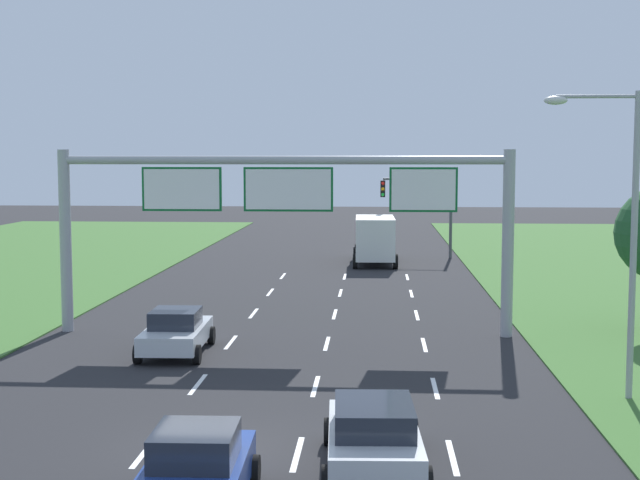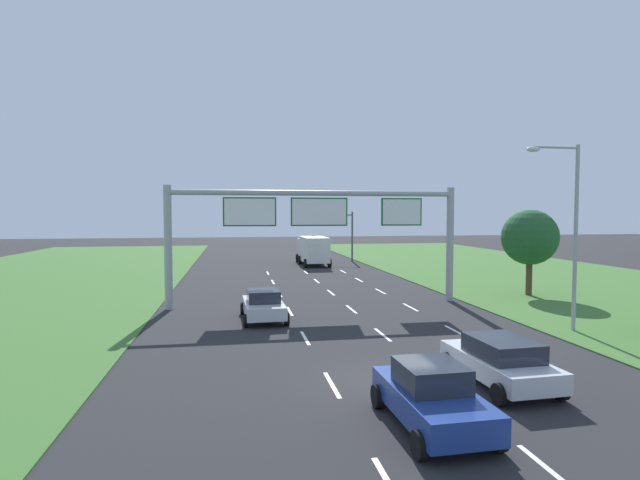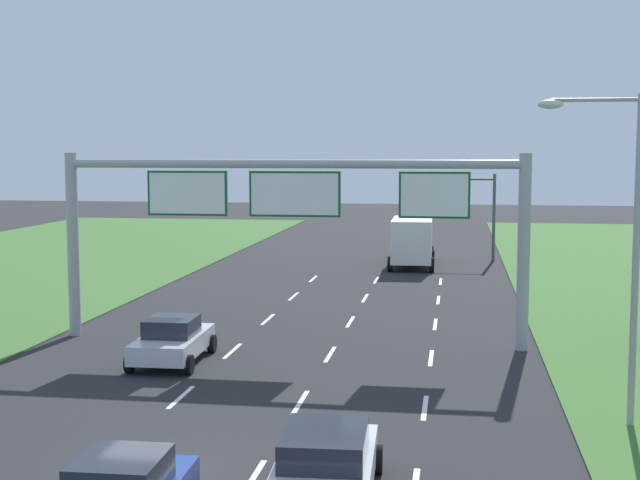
{
  "view_description": "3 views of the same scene",
  "coord_description": "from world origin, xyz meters",
  "px_view_note": "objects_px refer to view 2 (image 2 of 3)",
  "views": [
    {
      "loc": [
        3.51,
        -19.6,
        6.74
      ],
      "look_at": [
        1.53,
        11.61,
        3.8
      ],
      "focal_mm": 50.0,
      "sensor_mm": 36.0,
      "label": 1
    },
    {
      "loc": [
        -4.77,
        -15.19,
        5.41
      ],
      "look_at": [
        -0.04,
        12.09,
        3.93
      ],
      "focal_mm": 28.0,
      "sensor_mm": 36.0,
      "label": 2
    },
    {
      "loc": [
        6.02,
        -18.19,
        7.09
      ],
      "look_at": [
        1.24,
        13.02,
        3.91
      ],
      "focal_mm": 50.0,
      "sensor_mm": 36.0,
      "label": 3
    }
  ],
  "objects_px": {
    "car_lead_silver": "(432,396)",
    "box_truck": "(313,249)",
    "car_near_red": "(500,360)",
    "sign_gantry": "(317,221)",
    "car_mid_lane": "(263,305)",
    "traffic_light_mast": "(335,227)",
    "roadside_tree_mid": "(530,238)",
    "street_lamp": "(568,221)"
  },
  "relations": [
    {
      "from": "box_truck",
      "to": "street_lamp",
      "type": "relative_size",
      "value": 0.87
    },
    {
      "from": "car_mid_lane",
      "to": "sign_gantry",
      "type": "xyz_separation_m",
      "value": [
        3.39,
        3.66,
        4.18
      ]
    },
    {
      "from": "street_lamp",
      "to": "car_lead_silver",
      "type": "bearing_deg",
      "value": -139.46
    },
    {
      "from": "car_mid_lane",
      "to": "sign_gantry",
      "type": "bearing_deg",
      "value": 45.3
    },
    {
      "from": "sign_gantry",
      "to": "traffic_light_mast",
      "type": "relative_size",
      "value": 3.08
    },
    {
      "from": "box_truck",
      "to": "roadside_tree_mid",
      "type": "distance_m",
      "value": 24.66
    },
    {
      "from": "car_near_red",
      "to": "car_lead_silver",
      "type": "distance_m",
      "value": 4.24
    },
    {
      "from": "street_lamp",
      "to": "car_near_red",
      "type": "bearing_deg",
      "value": -138.11
    },
    {
      "from": "car_near_red",
      "to": "street_lamp",
      "type": "height_order",
      "value": "street_lamp"
    },
    {
      "from": "car_near_red",
      "to": "roadside_tree_mid",
      "type": "distance_m",
      "value": 19.07
    },
    {
      "from": "box_truck",
      "to": "traffic_light_mast",
      "type": "distance_m",
      "value": 4.87
    },
    {
      "from": "street_lamp",
      "to": "box_truck",
      "type": "bearing_deg",
      "value": 102.13
    },
    {
      "from": "car_mid_lane",
      "to": "sign_gantry",
      "type": "height_order",
      "value": "sign_gantry"
    },
    {
      "from": "car_lead_silver",
      "to": "sign_gantry",
      "type": "distance_m",
      "value": 17.69
    },
    {
      "from": "sign_gantry",
      "to": "car_lead_silver",
      "type": "bearing_deg",
      "value": -89.83
    },
    {
      "from": "roadside_tree_mid",
      "to": "car_mid_lane",
      "type": "bearing_deg",
      "value": -165.82
    },
    {
      "from": "car_mid_lane",
      "to": "traffic_light_mast",
      "type": "height_order",
      "value": "traffic_light_mast"
    },
    {
      "from": "car_near_red",
      "to": "traffic_light_mast",
      "type": "distance_m",
      "value": 40.67
    },
    {
      "from": "sign_gantry",
      "to": "street_lamp",
      "type": "distance_m",
      "value": 13.26
    },
    {
      "from": "car_near_red",
      "to": "car_mid_lane",
      "type": "height_order",
      "value": "car_mid_lane"
    },
    {
      "from": "traffic_light_mast",
      "to": "street_lamp",
      "type": "bearing_deg",
      "value": -83.92
    },
    {
      "from": "sign_gantry",
      "to": "roadside_tree_mid",
      "type": "xyz_separation_m",
      "value": [
        14.23,
        0.79,
        -1.11
      ]
    },
    {
      "from": "car_near_red",
      "to": "sign_gantry",
      "type": "xyz_separation_m",
      "value": [
        -3.4,
        14.61,
        4.17
      ]
    },
    {
      "from": "box_truck",
      "to": "car_lead_silver",
      "type": "bearing_deg",
      "value": -95.79
    },
    {
      "from": "traffic_light_mast",
      "to": "roadside_tree_mid",
      "type": "distance_m",
      "value": 26.24
    },
    {
      "from": "car_lead_silver",
      "to": "car_near_red",
      "type": "bearing_deg",
      "value": 36.25
    },
    {
      "from": "car_lead_silver",
      "to": "box_truck",
      "type": "distance_m",
      "value": 40.14
    },
    {
      "from": "traffic_light_mast",
      "to": "sign_gantry",
      "type": "bearing_deg",
      "value": -103.93
    },
    {
      "from": "car_lead_silver",
      "to": "box_truck",
      "type": "relative_size",
      "value": 0.56
    },
    {
      "from": "car_near_red",
      "to": "box_truck",
      "type": "relative_size",
      "value": 0.6
    },
    {
      "from": "sign_gantry",
      "to": "roadside_tree_mid",
      "type": "height_order",
      "value": "sign_gantry"
    },
    {
      "from": "car_mid_lane",
      "to": "street_lamp",
      "type": "distance_m",
      "value": 14.99
    },
    {
      "from": "street_lamp",
      "to": "sign_gantry",
      "type": "bearing_deg",
      "value": 139.47
    },
    {
      "from": "car_lead_silver",
      "to": "roadside_tree_mid",
      "type": "height_order",
      "value": "roadside_tree_mid"
    },
    {
      "from": "car_lead_silver",
      "to": "sign_gantry",
      "type": "xyz_separation_m",
      "value": [
        -0.05,
        17.2,
        4.15
      ]
    },
    {
      "from": "car_mid_lane",
      "to": "street_lamp",
      "type": "height_order",
      "value": "street_lamp"
    },
    {
      "from": "car_near_red",
      "to": "roadside_tree_mid",
      "type": "bearing_deg",
      "value": 52.34
    },
    {
      "from": "traffic_light_mast",
      "to": "street_lamp",
      "type": "xyz_separation_m",
      "value": [
        3.67,
        -34.46,
        1.21
      ]
    },
    {
      "from": "car_lead_silver",
      "to": "traffic_light_mast",
      "type": "distance_m",
      "value": 43.61
    },
    {
      "from": "sign_gantry",
      "to": "street_lamp",
      "type": "bearing_deg",
      "value": -40.53
    },
    {
      "from": "car_lead_silver",
      "to": "box_truck",
      "type": "xyz_separation_m",
      "value": [
        3.28,
        40.0,
        0.84
      ]
    },
    {
      "from": "car_mid_lane",
      "to": "roadside_tree_mid",
      "type": "xyz_separation_m",
      "value": [
        17.62,
        4.45,
        3.08
      ]
    }
  ]
}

